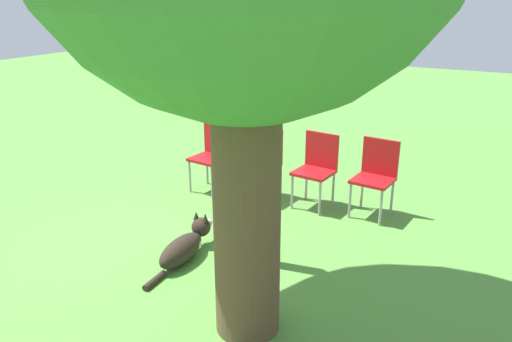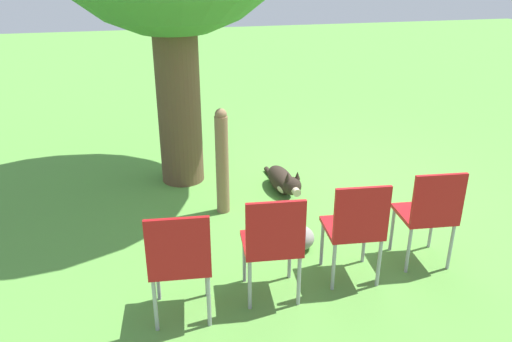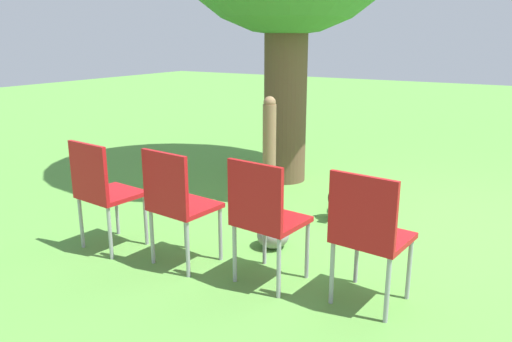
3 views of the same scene
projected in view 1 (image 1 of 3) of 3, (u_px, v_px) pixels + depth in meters
The scene contains 8 objects.
ground_plane at pixel (145, 262), 4.95m from camera, with size 30.00×30.00×0.00m, color #56933D.
dog at pixel (185, 246), 4.98m from camera, with size 1.13×0.27×0.38m.
fence_post at pixel (266, 210), 4.74m from camera, with size 0.14×0.14×1.13m.
red_chair_0 at pixel (213, 152), 6.61m from camera, with size 0.46×0.48×0.91m.
red_chair_1 at pixel (263, 158), 6.36m from camera, with size 0.46×0.48×0.91m.
red_chair_2 at pixel (317, 165), 6.11m from camera, with size 0.46×0.48×0.91m.
red_chair_3 at pixel (376, 172), 5.85m from camera, with size 0.46×0.48×0.91m.
garden_rock at pixel (259, 209), 5.90m from camera, with size 0.28×0.27×0.22m.
Camera 1 is at (3.30, 3.03, 2.54)m, focal length 35.00 mm.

